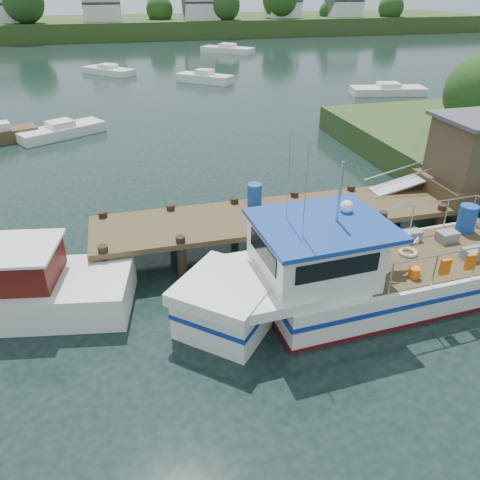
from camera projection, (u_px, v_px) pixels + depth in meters
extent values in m
plane|color=black|center=(255.00, 248.00, 18.03)|extent=(160.00, 160.00, 0.00)
cylinder|color=#332114|center=(472.00, 138.00, 25.44)|extent=(0.50, 0.50, 3.05)
cube|color=#2F461C|center=(132.00, 27.00, 88.40)|extent=(140.00, 24.00, 3.00)
cylinder|color=#332114|center=(28.00, 27.00, 76.57)|extent=(0.60, 0.60, 4.80)
sphere|color=#224418|center=(23.00, 2.00, 74.84)|extent=(6.34, 6.34, 6.34)
cylinder|color=#332114|center=(99.00, 30.00, 81.12)|extent=(0.60, 0.60, 3.00)
sphere|color=#224418|center=(97.00, 16.00, 80.04)|extent=(3.96, 3.96, 3.96)
cylinder|color=#332114|center=(161.00, 26.00, 85.08)|extent=(0.60, 0.60, 3.60)
sphere|color=#224418|center=(160.00, 10.00, 83.79)|extent=(4.75, 4.75, 4.75)
cylinder|color=#332114|center=(225.00, 25.00, 83.97)|extent=(0.60, 0.60, 4.20)
sphere|color=#224418|center=(224.00, 5.00, 82.46)|extent=(5.54, 5.54, 5.54)
cylinder|color=#332114|center=(279.00, 21.00, 87.93)|extent=(0.60, 0.60, 4.80)
sphere|color=#224418|center=(280.00, 0.00, 86.21)|extent=(6.34, 6.34, 6.34)
cylinder|color=#332114|center=(328.00, 24.00, 92.48)|extent=(0.60, 0.60, 3.00)
sphere|color=#224418|center=(329.00, 12.00, 91.40)|extent=(3.96, 3.96, 3.96)
cylinder|color=#332114|center=(389.00, 23.00, 91.37)|extent=(0.60, 0.60, 3.60)
sphere|color=#224418|center=(391.00, 8.00, 90.07)|extent=(4.75, 4.75, 4.75)
cube|color=silver|center=(102.00, 14.00, 80.12)|extent=(6.00, 5.00, 3.00)
cube|color=#47474C|center=(101.00, 2.00, 79.20)|extent=(6.20, 5.09, 5.09)
cube|color=silver|center=(201.00, 13.00, 83.01)|extent=(6.00, 5.00, 3.00)
cube|color=#47474C|center=(201.00, 1.00, 82.09)|extent=(6.20, 5.09, 5.09)
cube|color=silver|center=(283.00, 11.00, 88.22)|extent=(6.00, 5.00, 3.00)
cube|color=#47474C|center=(283.00, 0.00, 87.30)|extent=(6.20, 5.09, 5.09)
cube|color=silver|center=(343.00, 10.00, 90.01)|extent=(6.00, 5.00, 3.00)
cube|color=#4B3B23|center=(306.00, 212.00, 17.84)|extent=(16.00, 3.00, 0.20)
cylinder|color=black|center=(107.00, 271.00, 15.41)|extent=(0.32, 0.32, 1.90)
cylinder|color=black|center=(106.00, 235.00, 17.60)|extent=(0.32, 0.32, 1.90)
cylinder|color=black|center=(182.00, 261.00, 15.95)|extent=(0.32, 0.32, 1.90)
cylinder|color=black|center=(172.00, 227.00, 18.15)|extent=(0.32, 0.32, 1.90)
cylinder|color=black|center=(252.00, 252.00, 16.50)|extent=(0.32, 0.32, 1.90)
cylinder|color=black|center=(235.00, 220.00, 18.70)|extent=(0.32, 0.32, 1.90)
cylinder|color=black|center=(318.00, 243.00, 17.05)|extent=(0.32, 0.32, 1.90)
cylinder|color=black|center=(293.00, 213.00, 19.25)|extent=(0.32, 0.32, 1.90)
cylinder|color=black|center=(380.00, 235.00, 17.60)|extent=(0.32, 0.32, 1.90)
cylinder|color=black|center=(349.00, 207.00, 19.80)|extent=(0.32, 0.32, 1.90)
cylinder|color=black|center=(438.00, 227.00, 18.15)|extent=(0.32, 0.32, 1.90)
cylinder|color=black|center=(401.00, 200.00, 20.35)|extent=(0.32, 0.32, 1.90)
cylinder|color=black|center=(451.00, 195.00, 20.90)|extent=(0.32, 0.32, 1.90)
cube|color=#4B3B23|center=(466.00, 185.00, 19.18)|extent=(3.20, 3.00, 0.60)
cube|color=#4A3B29|center=(475.00, 152.00, 18.50)|extent=(2.60, 2.60, 2.40)
cube|color=#A5A8AD|center=(404.00, 183.00, 19.46)|extent=(3.34, 0.90, 0.79)
cylinder|color=silver|center=(412.00, 175.00, 18.88)|extent=(3.34, 0.05, 0.76)
cylinder|color=silver|center=(401.00, 168.00, 19.56)|extent=(3.34, 0.05, 0.76)
cube|color=slate|center=(291.00, 220.00, 16.65)|extent=(0.60, 0.40, 0.30)
cube|color=slate|center=(315.00, 215.00, 17.03)|extent=(0.60, 0.40, 0.30)
cylinder|color=#E55F0D|center=(343.00, 215.00, 17.01)|extent=(0.30, 0.30, 0.28)
cylinder|color=#154293|center=(255.00, 195.00, 17.94)|extent=(0.56, 0.56, 0.85)
cube|color=silver|center=(391.00, 278.00, 15.08)|extent=(8.46, 3.78, 1.27)
cube|color=silver|center=(226.00, 310.00, 13.60)|extent=(3.31, 3.31, 1.27)
cube|color=silver|center=(226.00, 287.00, 13.21)|extent=(3.62, 3.63, 0.39)
cube|color=silver|center=(263.00, 282.00, 13.52)|extent=(2.38, 3.27, 0.33)
cube|color=navy|center=(391.00, 274.00, 15.00)|extent=(8.57, 3.83, 0.15)
cube|color=navy|center=(226.00, 306.00, 13.52)|extent=(3.37, 3.37, 0.15)
cube|color=#4F0B0F|center=(388.00, 293.00, 15.36)|extent=(8.57, 3.80, 0.15)
cube|color=#4B3B23|center=(429.00, 254.00, 15.12)|extent=(6.12, 3.31, 0.04)
cube|color=silver|center=(313.00, 253.00, 13.60)|extent=(3.25, 3.04, 1.66)
cube|color=black|center=(338.00, 269.00, 12.23)|extent=(2.43, 0.18, 0.55)
cube|color=black|center=(294.00, 221.00, 14.64)|extent=(2.43, 0.18, 0.55)
cube|color=black|center=(263.00, 251.00, 13.02)|extent=(0.16, 1.99, 0.55)
cube|color=navy|center=(323.00, 225.00, 13.23)|extent=(3.93, 3.41, 0.13)
cylinder|color=silver|center=(340.00, 192.00, 12.89)|extent=(0.09, 0.09, 1.77)
cylinder|color=silver|center=(306.00, 191.00, 11.86)|extent=(0.03, 0.03, 2.65)
cylinder|color=silver|center=(289.00, 176.00, 12.78)|extent=(0.03, 0.03, 2.65)
sphere|color=silver|center=(347.00, 207.00, 13.75)|extent=(0.42, 0.42, 0.40)
cylinder|color=silver|center=(475.00, 248.00, 13.39)|extent=(5.52, 0.36, 0.05)
cylinder|color=silver|center=(410.00, 206.00, 15.92)|extent=(5.52, 0.36, 0.05)
cylinder|color=silver|center=(391.00, 280.00, 12.92)|extent=(0.05, 0.05, 1.05)
cylinder|color=silver|center=(338.00, 230.00, 15.46)|extent=(0.05, 0.05, 1.05)
cylinder|color=silver|center=(434.00, 271.00, 13.30)|extent=(0.05, 0.05, 1.05)
cylinder|color=silver|center=(376.00, 224.00, 15.84)|extent=(0.05, 0.05, 1.05)
cylinder|color=silver|center=(476.00, 263.00, 13.69)|extent=(0.05, 0.05, 1.05)
cylinder|color=silver|center=(412.00, 219.00, 16.22)|extent=(0.05, 0.05, 1.05)
cylinder|color=silver|center=(446.00, 213.00, 16.61)|extent=(0.05, 0.05, 1.05)
cylinder|color=silver|center=(473.00, 209.00, 16.92)|extent=(0.05, 0.05, 1.05)
cube|color=slate|center=(473.00, 254.00, 14.77)|extent=(0.69, 0.48, 0.35)
cube|color=slate|center=(447.00, 236.00, 15.78)|extent=(0.69, 0.48, 0.35)
cube|color=slate|center=(411.00, 235.00, 15.85)|extent=(0.63, 0.45, 0.35)
cylinder|color=#154293|center=(467.00, 219.00, 16.30)|extent=(0.65, 0.65, 0.97)
cylinder|color=#E55F0D|center=(414.00, 273.00, 13.85)|extent=(0.35, 0.35, 0.33)
torus|color=#BFB28C|center=(408.00, 252.00, 15.09)|extent=(0.65, 0.65, 0.13)
cube|color=#E55F0D|center=(445.00, 267.00, 13.33)|extent=(0.32, 0.13, 0.50)
cube|color=#E55F0D|center=(471.00, 262.00, 13.57)|extent=(0.32, 0.13, 0.50)
imported|color=silver|center=(386.00, 242.00, 13.84)|extent=(0.50, 0.73, 1.94)
cube|color=silver|center=(11.00, 295.00, 14.39)|extent=(7.66, 3.95, 1.12)
cube|color=#4C110C|center=(21.00, 265.00, 13.90)|extent=(2.35, 2.35, 1.07)
cube|color=silver|center=(17.00, 249.00, 13.63)|extent=(2.61, 2.61, 0.09)
cube|color=#4B3B23|center=(1.00, 136.00, 29.62)|extent=(4.52, 2.93, 0.79)
cube|color=silver|center=(227.00, 50.00, 66.33)|extent=(7.35, 6.66, 0.80)
cube|color=silver|center=(227.00, 45.00, 66.04)|extent=(2.74, 2.70, 0.51)
cube|color=silver|center=(62.00, 131.00, 30.83)|extent=(5.74, 4.39, 0.65)
cube|color=silver|center=(60.00, 124.00, 30.59)|extent=(2.01, 1.92, 0.42)
cube|color=silver|center=(205.00, 78.00, 47.04)|extent=(5.60, 5.24, 0.80)
cube|color=silver|center=(204.00, 72.00, 46.75)|extent=(2.11, 2.09, 0.52)
cube|color=silver|center=(388.00, 91.00, 42.16)|extent=(6.86, 3.45, 0.66)
cube|color=silver|center=(389.00, 85.00, 41.92)|extent=(2.10, 1.90, 0.42)
cube|color=silver|center=(109.00, 71.00, 51.28)|extent=(5.83, 6.03, 0.67)
cube|color=silver|center=(108.00, 66.00, 51.03)|extent=(2.29, 2.31, 0.43)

